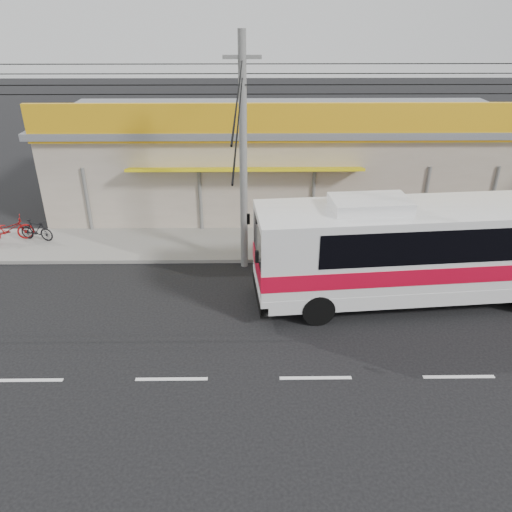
{
  "coord_description": "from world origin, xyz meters",
  "views": [
    {
      "loc": [
        -1.79,
        -13.29,
        9.3
      ],
      "look_at": [
        -1.6,
        2.0,
        1.53
      ],
      "focal_mm": 35.0,
      "sensor_mm": 36.0,
      "label": 1
    }
  ],
  "objects_px": {
    "motorbike_red": "(8,230)",
    "utility_pole": "(242,78)",
    "coach_bus": "(445,245)",
    "motorbike_dark": "(36,230)"
  },
  "relations": [
    {
      "from": "motorbike_dark",
      "to": "motorbike_red",
      "type": "bearing_deg",
      "value": 108.43
    },
    {
      "from": "coach_bus",
      "to": "motorbike_dark",
      "type": "xyz_separation_m",
      "value": [
        -15.74,
        4.67,
        -1.43
      ]
    },
    {
      "from": "motorbike_red",
      "to": "utility_pole",
      "type": "bearing_deg",
      "value": -122.38
    },
    {
      "from": "motorbike_red",
      "to": "motorbike_dark",
      "type": "bearing_deg",
      "value": -106.6
    },
    {
      "from": "motorbike_red",
      "to": "utility_pole",
      "type": "height_order",
      "value": "utility_pole"
    },
    {
      "from": "coach_bus",
      "to": "motorbike_dark",
      "type": "bearing_deg",
      "value": 158.43
    },
    {
      "from": "coach_bus",
      "to": "motorbike_red",
      "type": "bearing_deg",
      "value": 159.76
    },
    {
      "from": "motorbike_dark",
      "to": "utility_pole",
      "type": "height_order",
      "value": "utility_pole"
    },
    {
      "from": "motorbike_red",
      "to": "motorbike_dark",
      "type": "relative_size",
      "value": 1.31
    },
    {
      "from": "coach_bus",
      "to": "utility_pole",
      "type": "bearing_deg",
      "value": 154.89
    }
  ]
}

